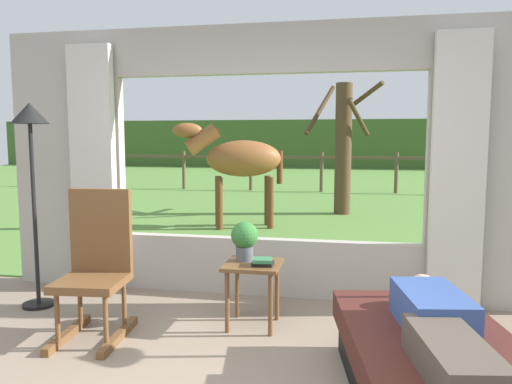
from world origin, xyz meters
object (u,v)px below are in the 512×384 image
(recliner_sofa, at_px, (434,374))
(pasture_tree, at_px, (343,145))
(reclining_person, at_px, (438,324))
(horse, at_px, (239,159))
(rocking_chair, at_px, (96,265))
(side_table, at_px, (253,274))
(book_stack, at_px, (263,262))
(potted_plant, at_px, (245,239))
(floor_lamp_left, at_px, (31,143))

(recliner_sofa, bearing_deg, pasture_tree, 85.82)
(reclining_person, bearing_deg, horse, 104.31)
(pasture_tree, bearing_deg, rocking_chair, -105.20)
(side_table, distance_m, pasture_tree, 6.12)
(book_stack, relative_size, horse, 0.09)
(potted_plant, relative_size, floor_lamp_left, 0.18)
(side_table, xyz_separation_m, book_stack, (0.09, -0.06, 0.12))
(recliner_sofa, xyz_separation_m, rocking_chair, (-2.37, 0.65, 0.33))
(floor_lamp_left, xyz_separation_m, pasture_tree, (2.59, 5.91, -0.09))
(pasture_tree, bearing_deg, reclining_person, -84.92)
(rocking_chair, bearing_deg, floor_lamp_left, 145.14)
(side_table, relative_size, pasture_tree, 0.20)
(potted_plant, height_order, horse, horse)
(book_stack, xyz_separation_m, pasture_tree, (0.50, 6.08, 0.82))
(book_stack, distance_m, horse, 4.42)
(reclining_person, relative_size, potted_plant, 4.48)
(reclining_person, xyz_separation_m, rocking_chair, (-2.37, 0.70, 0.02))
(reclining_person, bearing_deg, potted_plant, 129.52)
(horse, relative_size, pasture_tree, 0.70)
(recliner_sofa, xyz_separation_m, floor_lamp_left, (-3.22, 1.13, 1.25))
(reclining_person, distance_m, pasture_tree, 7.17)
(recliner_sofa, bearing_deg, rocking_chair, 155.41)
(recliner_sofa, xyz_separation_m, pasture_tree, (-0.63, 7.04, 1.15))
(horse, bearing_deg, reclining_person, -174.51)
(side_table, distance_m, book_stack, 0.17)
(reclining_person, height_order, side_table, reclining_person)
(pasture_tree, bearing_deg, book_stack, -94.74)
(rocking_chair, xyz_separation_m, side_table, (1.14, 0.38, -0.12))
(reclining_person, xyz_separation_m, side_table, (-1.22, 1.08, -0.10))
(book_stack, distance_m, floor_lamp_left, 2.28)
(book_stack, bearing_deg, side_table, 144.85)
(rocking_chair, bearing_deg, book_stack, 9.32)
(horse, bearing_deg, pasture_tree, -60.06)
(horse, bearing_deg, rocking_chair, 160.93)
(floor_lamp_left, bearing_deg, rocking_chair, -29.60)
(horse, bearing_deg, recliner_sofa, -174.31)
(recliner_sofa, distance_m, rocking_chair, 2.48)
(floor_lamp_left, height_order, pasture_tree, pasture_tree)
(book_stack, relative_size, floor_lamp_left, 0.09)
(recliner_sofa, relative_size, pasture_tree, 0.71)
(recliner_sofa, distance_m, book_stack, 1.53)
(side_table, bearing_deg, potted_plant, 143.13)
(potted_plant, relative_size, pasture_tree, 0.12)
(book_stack, relative_size, pasture_tree, 0.07)
(side_table, bearing_deg, horse, 104.37)
(recliner_sofa, height_order, pasture_tree, pasture_tree)
(rocking_chair, xyz_separation_m, horse, (0.08, 4.55, 0.61))
(reclining_person, xyz_separation_m, book_stack, (-1.13, 1.02, 0.03))
(pasture_tree, bearing_deg, recliner_sofa, -84.89)
(potted_plant, bearing_deg, floor_lamp_left, 178.83)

